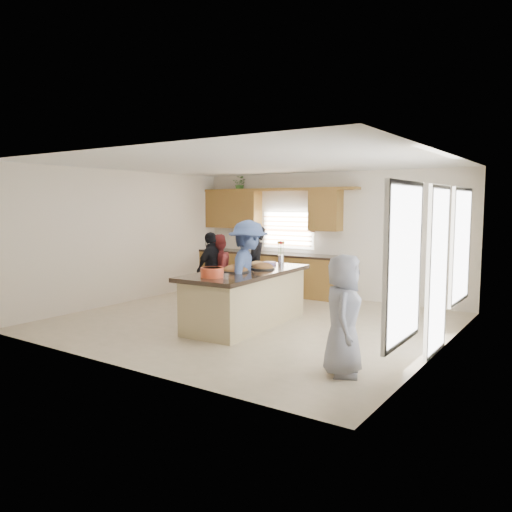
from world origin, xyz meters
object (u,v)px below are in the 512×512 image
Objects in this scene: salad_bowl at (212,272)px; woman_left_back at (256,266)px; island at (246,299)px; woman_left_mid at (218,270)px; woman_right_front at (343,315)px; woman_left_front at (212,269)px; woman_right_back at (248,273)px.

woman_left_back is at bearing 108.20° from salad_bowl.
island is at bearing 90.38° from salad_bowl.
woman_left_mid is at bearing 126.52° from salad_bowl.
island is at bearing 39.06° from woman_right_front.
woman_left_front is 1.79m from woman_right_back.
island is 1.81× the size of woman_left_front.
island is at bearing 39.03° from woman_left_mid.
woman_left_front is (-0.72, -0.54, -0.06)m from woman_left_back.
woman_right_front is at bearing 22.62° from woman_left_back.
woman_right_front is at bearing -11.34° from salad_bowl.
woman_left_back is 0.90× the size of woman_right_back.
woman_left_back is 1.11× the size of woman_left_mid.
woman_right_back is at bearing 87.36° from salad_bowl.
woman_left_back is at bearing 108.89° from woman_left_mid.
island is at bearing 57.09° from woman_right_back.
woman_right_back reaches higher than salad_bowl.
salad_bowl is 0.24× the size of woman_left_front.
island is 1.85× the size of woman_right_front.
woman_left_front is (-1.50, 1.83, -0.27)m from salad_bowl.
woman_left_back is at bearing 126.14° from woman_left_front.
woman_left_back is 0.79m from woman_left_mid.
woman_right_front is at bearing -33.36° from island.
island is 1.67× the size of woman_left_back.
island is 1.67m from woman_left_back.
island is at bearing 58.75° from woman_left_front.
woman_right_front is (2.41, -1.41, -0.16)m from woman_right_back.
woman_right_back reaches higher than woman_left_front.
woman_right_front is at bearing 42.02° from woman_left_mid.
woman_left_mid is at bearing 37.25° from woman_right_front.
salad_bowl is 2.52m from woman_right_front.
woman_right_front is (2.45, -0.49, -0.29)m from salad_bowl.
woman_left_back is 4.31m from woman_right_front.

